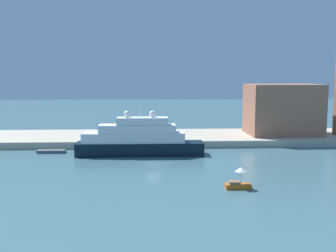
# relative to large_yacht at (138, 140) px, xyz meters

# --- Properties ---
(ground) EXTENTS (400.00, 400.00, 0.00)m
(ground) POSITION_rel_large_yacht_xyz_m (3.10, -8.99, -3.12)
(ground) COLOR #3D6670
(quay_dock) EXTENTS (110.00, 21.05, 1.62)m
(quay_dock) POSITION_rel_large_yacht_xyz_m (3.10, 17.53, -2.31)
(quay_dock) COLOR #B7AD99
(quay_dock) RESTS_ON ground
(large_yacht) EXTENTS (25.98, 4.94, 10.65)m
(large_yacht) POSITION_rel_large_yacht_xyz_m (0.00, 0.00, 0.00)
(large_yacht) COLOR black
(large_yacht) RESTS_ON ground
(small_motorboat) EXTENTS (3.68, 1.72, 3.15)m
(small_motorboat) POSITION_rel_large_yacht_xyz_m (15.18, -25.73, -2.01)
(small_motorboat) COLOR #C66019
(small_motorboat) RESTS_ON ground
(work_barge) EXTENTS (5.83, 1.71, 0.66)m
(work_barge) POSITION_rel_large_yacht_xyz_m (-18.38, 3.05, -2.79)
(work_barge) COLOR #595966
(work_barge) RESTS_ON ground
(harbor_building) EXTENTS (17.21, 13.07, 12.47)m
(harbor_building) POSITION_rel_large_yacht_xyz_m (35.63, 17.30, 4.73)
(harbor_building) COLOR #9E664C
(harbor_building) RESTS_ON quay_dock
(parked_car) EXTENTS (3.90, 1.83, 1.26)m
(parked_car) POSITION_rel_large_yacht_xyz_m (-9.52, 12.23, -0.96)
(parked_car) COLOR silver
(parked_car) RESTS_ON quay_dock
(person_figure) EXTENTS (0.36, 0.36, 1.74)m
(person_figure) POSITION_rel_large_yacht_xyz_m (-5.18, 13.86, -0.70)
(person_figure) COLOR maroon
(person_figure) RESTS_ON quay_dock
(mooring_bollard) EXTENTS (0.52, 0.52, 0.86)m
(mooring_bollard) POSITION_rel_large_yacht_xyz_m (0.21, 8.31, -1.07)
(mooring_bollard) COLOR black
(mooring_bollard) RESTS_ON quay_dock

